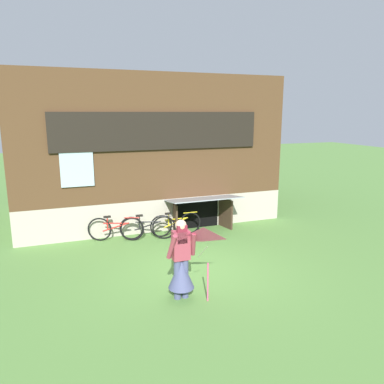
{
  "coord_description": "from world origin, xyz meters",
  "views": [
    {
      "loc": [
        -2.95,
        -7.7,
        3.66
      ],
      "look_at": [
        0.17,
        0.7,
        1.72
      ],
      "focal_mm": 34.44,
      "sensor_mm": 36.0,
      "label": 1
    }
  ],
  "objects_px": {
    "bicycle_red": "(116,229)",
    "bicycle_black": "(148,227)",
    "person": "(181,266)",
    "kite": "(203,245)",
    "bicycle_yellow": "(176,224)"
  },
  "relations": [
    {
      "from": "bicycle_red",
      "to": "person",
      "type": "bearing_deg",
      "value": -60.79
    },
    {
      "from": "kite",
      "to": "bicycle_red",
      "type": "relative_size",
      "value": 0.96
    },
    {
      "from": "kite",
      "to": "bicycle_red",
      "type": "xyz_separation_m",
      "value": [
        -0.97,
        4.35,
        -0.89
      ]
    },
    {
      "from": "bicycle_yellow",
      "to": "person",
      "type": "bearing_deg",
      "value": -105.67
    },
    {
      "from": "person",
      "to": "bicycle_yellow",
      "type": "relative_size",
      "value": 1.02
    },
    {
      "from": "bicycle_black",
      "to": "bicycle_red",
      "type": "distance_m",
      "value": 0.92
    },
    {
      "from": "bicycle_red",
      "to": "bicycle_yellow",
      "type": "bearing_deg",
      "value": 14.37
    },
    {
      "from": "kite",
      "to": "bicycle_black",
      "type": "relative_size",
      "value": 0.94
    },
    {
      "from": "bicycle_black",
      "to": "kite",
      "type": "bearing_deg",
      "value": -73.01
    },
    {
      "from": "bicycle_yellow",
      "to": "kite",
      "type": "bearing_deg",
      "value": -100.3
    },
    {
      "from": "person",
      "to": "bicycle_red",
      "type": "xyz_separation_m",
      "value": [
        -0.69,
        3.88,
        -0.33
      ]
    },
    {
      "from": "person",
      "to": "kite",
      "type": "distance_m",
      "value": 0.79
    },
    {
      "from": "person",
      "to": "bicycle_red",
      "type": "bearing_deg",
      "value": 101.1
    },
    {
      "from": "person",
      "to": "bicycle_black",
      "type": "distance_m",
      "value": 3.69
    },
    {
      "from": "bicycle_red",
      "to": "bicycle_black",
      "type": "bearing_deg",
      "value": 6.36
    }
  ]
}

